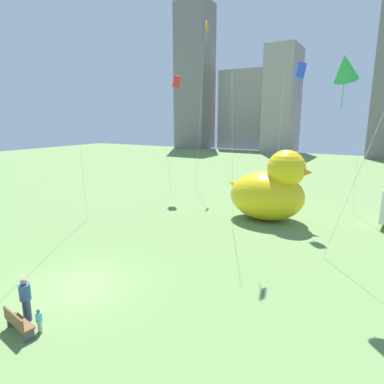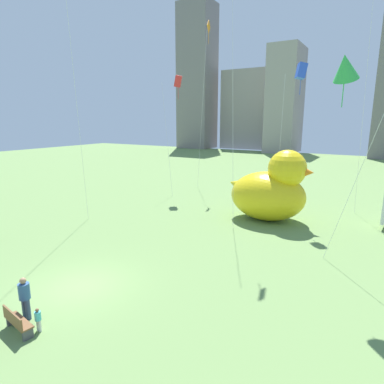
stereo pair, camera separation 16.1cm
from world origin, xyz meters
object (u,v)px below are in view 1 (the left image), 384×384
object	(u,v)px
park_bench	(17,322)
kite_blue	(300,72)
kite_green	(345,68)
kite_red	(176,82)
person_child	(39,319)
person_adult	(25,297)
giant_inflatable_duck	(270,190)
kite_orange	(206,38)

from	to	relation	value
park_bench	kite_blue	xyz separation A→B (m)	(4.88, 20.35, 10.69)
kite_green	kite_red	bearing A→B (deg)	143.67
kite_blue	kite_red	bearing A→B (deg)	168.21
person_child	kite_red	world-z (taller)	kite_red
person_adult	kite_blue	bearing A→B (deg)	74.56
kite_blue	kite_green	size ratio (longest dim) A/B	1.11
person_adult	kite_blue	world-z (taller)	kite_blue
kite_red	kite_blue	world-z (taller)	kite_red
person_adult	giant_inflatable_duck	bearing A→B (deg)	76.53
park_bench	giant_inflatable_duck	distance (m)	18.79
kite_red	kite_orange	size ratio (longest dim) A/B	0.67
kite_blue	kite_green	bearing A→B (deg)	-66.88
person_adult	kite_green	size ratio (longest dim) A/B	0.16
giant_inflatable_duck	kite_green	world-z (taller)	kite_green
kite_green	kite_orange	distance (m)	23.78
kite_green	kite_orange	xyz separation A→B (m)	(-15.75, 16.65, 6.34)
person_adult	person_child	xyz separation A→B (m)	(1.13, -0.26, -0.45)
person_child	person_adult	bearing A→B (deg)	167.21
park_bench	kite_green	distance (m)	16.84
person_adult	person_child	bearing A→B (deg)	-12.79
person_adult	giant_inflatable_duck	world-z (taller)	giant_inflatable_duck
person_adult	park_bench	bearing A→B (deg)	-53.35
person_child	kite_blue	world-z (taller)	kite_blue
giant_inflatable_duck	kite_green	bearing A→B (deg)	-55.25
person_adult	kite_orange	distance (m)	31.25
giant_inflatable_duck	kite_orange	distance (m)	19.52
park_bench	person_child	distance (m)	0.76
park_bench	kite_green	size ratio (longest dim) A/B	0.15
kite_blue	kite_green	distance (m)	10.66
person_adult	kite_blue	size ratio (longest dim) A/B	0.15
kite_red	kite_blue	distance (m)	12.96
kite_blue	person_child	bearing A→B (deg)	-102.16
person_adult	giant_inflatable_duck	size ratio (longest dim) A/B	0.26
person_adult	kite_red	world-z (taller)	kite_red
person_child	kite_orange	xyz separation A→B (m)	(-7.31, 26.80, 15.75)
person_adult	kite_blue	xyz separation A→B (m)	(5.42, 19.63, 10.20)
person_child	giant_inflatable_duck	world-z (taller)	giant_inflatable_duck
person_adult	kite_green	world-z (taller)	kite_green
person_child	kite_green	distance (m)	16.21
park_bench	kite_blue	size ratio (longest dim) A/B	0.13
kite_green	person_adult	bearing A→B (deg)	-134.09
kite_red	kite_orange	world-z (taller)	kite_orange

